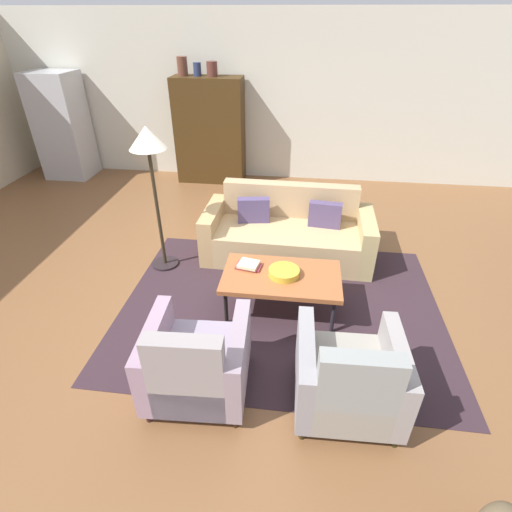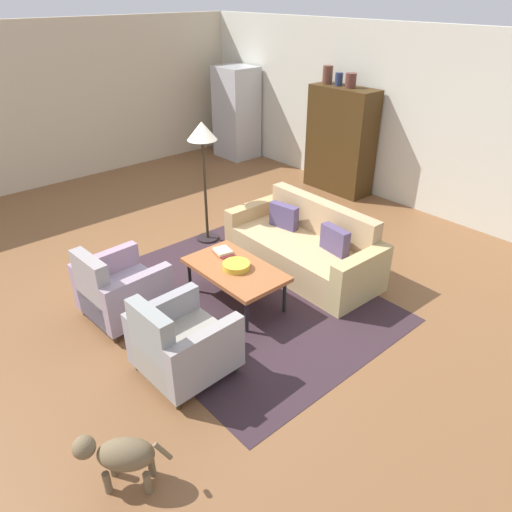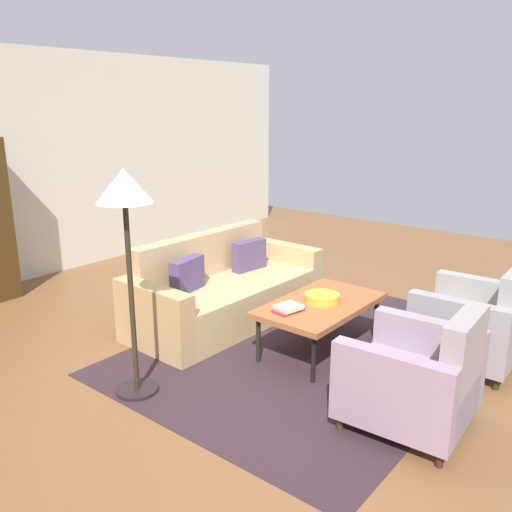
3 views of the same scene
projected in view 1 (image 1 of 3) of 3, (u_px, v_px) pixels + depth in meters
The scene contains 15 objects.
ground_plane at pixel (240, 292), 4.43m from camera, with size 11.62×11.62×0.00m, color brown.
wall_back at pixel (272, 99), 6.83m from camera, with size 9.69×0.12×2.80m, color beige.
area_rug at pixel (280, 306), 4.21m from camera, with size 3.40×2.60×0.01m, color #34242B.
couch at pixel (288, 233), 5.01m from camera, with size 2.12×0.94×0.86m.
coffee_table at pixel (281, 278), 3.95m from camera, with size 1.20×0.70×0.46m.
armchair_left at pixel (196, 365), 3.08m from camera, with size 0.84×0.84×0.88m.
armchair_right at pixel (349, 381), 2.95m from camera, with size 0.83×0.83×0.88m.
fruit_bowl at pixel (284, 272), 3.91m from camera, with size 0.31×0.31×0.07m, color gold.
book_stack at pixel (249, 265), 4.03m from camera, with size 0.28×0.22×0.05m.
cabinet at pixel (210, 131), 6.93m from camera, with size 1.20×0.51×1.80m.
vase_tall at pixel (182, 66), 6.40m from camera, with size 0.17×0.17×0.29m, color brown.
vase_round at pixel (197, 69), 6.40m from camera, with size 0.13×0.13×0.21m, color navy.
vase_small at pixel (212, 69), 6.37m from camera, with size 0.18×0.18×0.23m, color brown.
refrigerator at pixel (62, 126), 7.12m from camera, with size 0.80×0.73×1.85m.
floor_lamp at pixel (149, 152), 4.14m from camera, with size 0.40×0.40×1.72m.
Camera 1 is at (0.63, -3.47, 2.73)m, focal length 27.20 mm.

